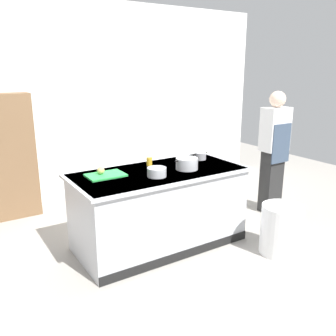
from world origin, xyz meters
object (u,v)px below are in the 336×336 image
(onion, at_px, (101,170))
(sauce_pan, at_px, (200,156))
(juice_cup, at_px, (149,161))
(stock_pot, at_px, (187,164))
(trash_bin, at_px, (281,229))
(person_chef, at_px, (274,150))
(mixing_bowl, at_px, (157,172))

(onion, xyz_separation_m, sauce_pan, (1.34, -0.01, -0.02))
(onion, height_order, sauce_pan, onion)
(onion, distance_m, juice_cup, 0.65)
(stock_pot, height_order, trash_bin, stock_pot)
(stock_pot, bearing_deg, trash_bin, -48.09)
(stock_pot, relative_size, juice_cup, 3.19)
(stock_pot, distance_m, trash_bin, 1.28)
(stock_pot, bearing_deg, sauce_pan, 34.44)
(person_chef, bearing_deg, trash_bin, 138.18)
(trash_bin, bearing_deg, onion, 146.61)
(onion, bearing_deg, person_chef, -3.71)
(trash_bin, xyz_separation_m, person_chef, (0.85, 0.93, 0.63))
(onion, distance_m, sauce_pan, 1.34)
(mixing_bowl, relative_size, person_chef, 0.12)
(trash_bin, bearing_deg, stock_pot, 131.91)
(stock_pot, height_order, sauce_pan, stock_pot)
(person_chef, bearing_deg, onion, 87.02)
(stock_pot, distance_m, sauce_pan, 0.49)
(sauce_pan, height_order, trash_bin, sauce_pan)
(onion, relative_size, sauce_pan, 0.38)
(onion, height_order, juice_cup, onion)
(mixing_bowl, relative_size, trash_bin, 0.37)
(stock_pot, xyz_separation_m, juice_cup, (-0.28, 0.37, -0.02))
(mixing_bowl, distance_m, trash_bin, 1.54)
(mixing_bowl, bearing_deg, juice_cup, 70.35)
(trash_bin, bearing_deg, juice_cup, 130.57)
(onion, bearing_deg, stock_pot, -16.94)
(stock_pot, bearing_deg, person_chef, 4.38)
(stock_pot, distance_m, person_chef, 1.59)
(mixing_bowl, bearing_deg, person_chef, 5.11)
(mixing_bowl, height_order, juice_cup, juice_cup)
(mixing_bowl, xyz_separation_m, trash_bin, (1.16, -0.75, -0.67))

